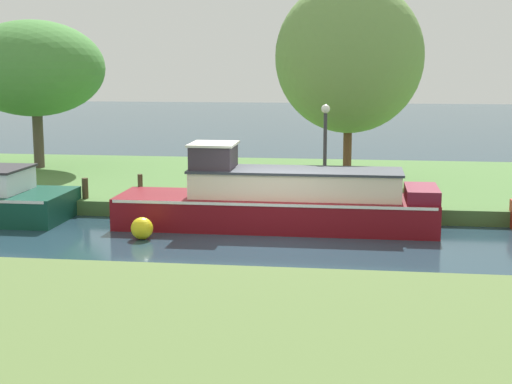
{
  "coord_description": "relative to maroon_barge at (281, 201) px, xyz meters",
  "views": [
    {
      "loc": [
        2.0,
        -17.65,
        4.16
      ],
      "look_at": [
        -0.56,
        1.2,
        0.9
      ],
      "focal_mm": 53.8,
      "sensor_mm": 36.0,
      "label": 1
    }
  ],
  "objects": [
    {
      "name": "willow_tree_left",
      "position": [
        -9.41,
        6.92,
        3.2
      ],
      "size": [
        4.98,
        4.73,
        5.18
      ],
      "color": "#4F4137",
      "rests_on": "riverbank_far"
    },
    {
      "name": "channel_buoy",
      "position": [
        -3.11,
        -1.71,
        -0.43
      ],
      "size": [
        0.52,
        0.52,
        0.52
      ],
      "primitive_type": "sphere",
      "color": "yellow",
      "rests_on": "ground_plane"
    },
    {
      "name": "lamp_post",
      "position": [
        1.01,
        1.9,
        1.37
      ],
      "size": [
        0.24,
        0.24,
        2.61
      ],
      "color": "#333338",
      "rests_on": "riverbank_far"
    },
    {
      "name": "ground_plane",
      "position": [
        -0.07,
        -1.2,
        -0.69
      ],
      "size": [
        120.0,
        120.0,
        0.0
      ],
      "primitive_type": "plane",
      "color": "#203946"
    },
    {
      "name": "maroon_barge",
      "position": [
        0.0,
        0.0,
        0.0
      ],
      "size": [
        8.0,
        2.01,
        2.13
      ],
      "color": "maroon",
      "rests_on": "ground_plane"
    },
    {
      "name": "mooring_post_far",
      "position": [
        -3.99,
        1.22,
        0.06
      ],
      "size": [
        0.14,
        0.14,
        0.71
      ],
      "primitive_type": "cylinder",
      "color": "#453E27",
      "rests_on": "riverbank_far"
    },
    {
      "name": "willow_tree_centre",
      "position": [
        1.55,
        5.8,
        3.59
      ],
      "size": [
        4.68,
        3.62,
        6.29
      ],
      "color": "brown",
      "rests_on": "riverbank_far"
    },
    {
      "name": "riverbank_far",
      "position": [
        -0.07,
        5.8,
        -0.49
      ],
      "size": [
        72.0,
        10.0,
        0.4
      ],
      "primitive_type": "cube",
      "color": "#4B7339",
      "rests_on": "ground_plane"
    },
    {
      "name": "mooring_post_near",
      "position": [
        -5.57,
        1.22,
        -0.01
      ],
      "size": [
        0.17,
        0.17,
        0.57
      ],
      "primitive_type": "cylinder",
      "color": "#443722",
      "rests_on": "riverbank_far"
    }
  ]
}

